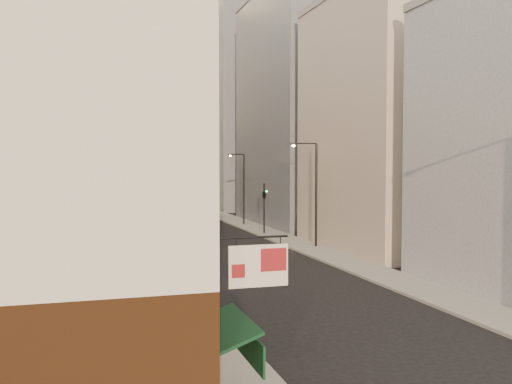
% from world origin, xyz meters
% --- Properties ---
extents(sidewalk_left, '(3.00, 140.00, 0.15)m').
position_xyz_m(sidewalk_left, '(-6.50, 55.00, 0.07)').
color(sidewalk_left, gray).
rests_on(sidewalk_left, ground).
extents(sidewalk_right, '(3.00, 140.00, 0.15)m').
position_xyz_m(sidewalk_right, '(6.50, 55.00, 0.07)').
color(sidewalk_right, gray).
rests_on(sidewalk_right, ground).
extents(near_building_left, '(8.30, 23.04, 12.30)m').
position_xyz_m(near_building_left, '(-10.99, 9.00, 6.02)').
color(near_building_left, '#532F16').
rests_on(near_building_left, ground).
extents(left_bldg_beige, '(8.00, 12.00, 16.00)m').
position_xyz_m(left_bldg_beige, '(-12.00, 26.00, 8.00)').
color(left_bldg_beige, '#BEA995').
rests_on(left_bldg_beige, ground).
extents(left_bldg_grey, '(8.00, 16.00, 20.00)m').
position_xyz_m(left_bldg_grey, '(-12.00, 42.00, 10.00)').
color(left_bldg_grey, gray).
rests_on(left_bldg_grey, ground).
extents(left_bldg_tan, '(8.00, 18.00, 17.00)m').
position_xyz_m(left_bldg_tan, '(-12.00, 60.00, 8.50)').
color(left_bldg_tan, '#90825E').
rests_on(left_bldg_tan, ground).
extents(left_bldg_wingrid, '(8.00, 20.00, 24.00)m').
position_xyz_m(left_bldg_wingrid, '(-12.00, 80.00, 12.00)').
color(left_bldg_wingrid, gray).
rests_on(left_bldg_wingrid, ground).
extents(right_bldg_beige, '(8.00, 16.00, 20.00)m').
position_xyz_m(right_bldg_beige, '(12.00, 30.00, 10.00)').
color(right_bldg_beige, '#BEA995').
rests_on(right_bldg_beige, ground).
extents(right_bldg_wingrid, '(8.00, 20.00, 26.00)m').
position_xyz_m(right_bldg_wingrid, '(12.00, 50.00, 13.00)').
color(right_bldg_wingrid, gray).
rests_on(right_bldg_wingrid, ground).
extents(highrise, '(21.00, 23.00, 51.20)m').
position_xyz_m(highrise, '(18.00, 78.00, 25.66)').
color(highrise, gray).
rests_on(highrise, ground).
extents(clock_tower, '(14.00, 14.00, 44.90)m').
position_xyz_m(clock_tower, '(-1.00, 92.00, 17.63)').
color(clock_tower, '#90825E').
rests_on(clock_tower, ground).
extents(white_tower, '(8.00, 8.00, 41.50)m').
position_xyz_m(white_tower, '(10.00, 78.00, 18.61)').
color(white_tower, silver).
rests_on(white_tower, ground).
extents(streetlamp_mid, '(2.23, 0.60, 8.56)m').
position_xyz_m(streetlamp_mid, '(7.03, 31.83, 4.89)').
color(streetlamp_mid, black).
rests_on(streetlamp_mid, ground).
extents(streetlamp_far, '(2.04, 0.77, 8.00)m').
position_xyz_m(streetlamp_far, '(6.08, 50.14, 4.57)').
color(streetlamp_far, black).
rests_on(streetlamp_far, ground).
extents(traffic_light_left, '(0.55, 0.44, 5.00)m').
position_xyz_m(traffic_light_left, '(-6.74, 36.67, 3.36)').
color(traffic_light_left, black).
rests_on(traffic_light_left, ground).
extents(traffic_light_right, '(0.77, 0.77, 5.00)m').
position_xyz_m(traffic_light_right, '(5.93, 41.59, 3.88)').
color(traffic_light_right, black).
rests_on(traffic_light_right, ground).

